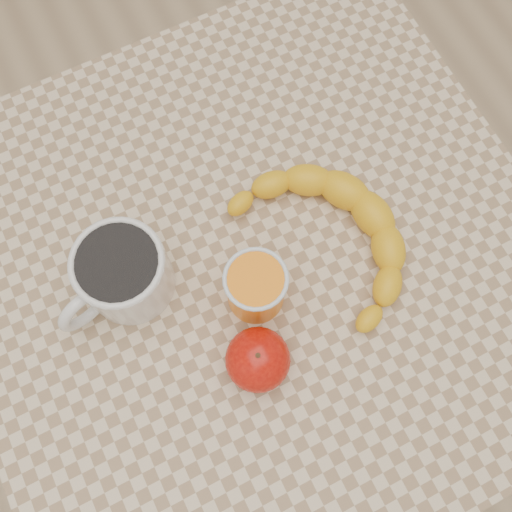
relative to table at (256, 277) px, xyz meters
name	(u,v)px	position (x,y,z in m)	size (l,w,h in m)	color
ground	(256,346)	(0.00, 0.00, -0.66)	(3.00, 3.00, 0.00)	tan
table	(256,277)	(0.00, 0.00, 0.00)	(0.80, 0.80, 0.75)	beige
coffee_mug	(122,274)	(-0.16, 0.05, 0.14)	(0.17, 0.15, 0.10)	silver
orange_juice_glass	(256,288)	(-0.02, -0.04, 0.13)	(0.08, 0.08, 0.09)	orange
apple	(258,360)	(-0.06, -0.12, 0.12)	(0.10, 0.10, 0.07)	#940704
banana	(331,237)	(0.10, -0.02, 0.11)	(0.26, 0.34, 0.05)	yellow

